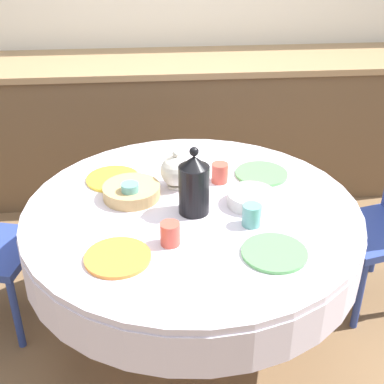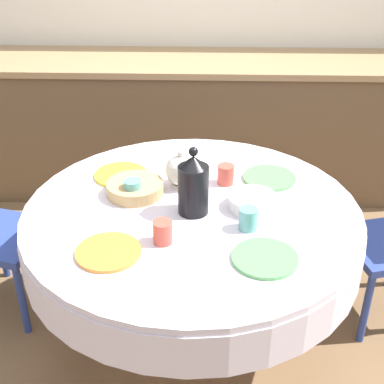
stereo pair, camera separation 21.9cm
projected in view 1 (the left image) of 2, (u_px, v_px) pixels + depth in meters
name	position (u px, v px, depth m)	size (l,w,h in m)	color
ground_plane	(192.00, 340.00, 2.61)	(12.00, 12.00, 0.00)	brown
kitchen_counter	(173.00, 126.00, 3.73)	(3.24, 0.64, 0.94)	brown
dining_table	(192.00, 232.00, 2.30)	(1.42, 1.42, 0.76)	olive
plate_near_left	(118.00, 257.00, 1.93)	(0.24, 0.24, 0.01)	orange
cup_near_left	(170.00, 234.00, 2.00)	(0.07, 0.07, 0.09)	#CC4C3D
plate_near_right	(274.00, 253.00, 1.96)	(0.24, 0.24, 0.01)	#5BA85B
cup_near_right	(252.00, 215.00, 2.11)	(0.07, 0.07, 0.09)	#5BA39E
plate_far_left	(113.00, 179.00, 2.45)	(0.24, 0.24, 0.01)	yellow
cup_far_left	(130.00, 193.00, 2.26)	(0.07, 0.07, 0.09)	#5BA39E
plate_far_right	(261.00, 174.00, 2.49)	(0.24, 0.24, 0.01)	#5BA85B
cup_far_right	(220.00, 173.00, 2.42)	(0.07, 0.07, 0.09)	#CC4C3D
coffee_carafe	(194.00, 185.00, 2.15)	(0.13, 0.13, 0.29)	black
teapot	(176.00, 171.00, 2.36)	(0.19, 0.14, 0.18)	silver
bread_basket	(132.00, 192.00, 2.30)	(0.25, 0.25, 0.06)	tan
fruit_bowl	(251.00, 198.00, 2.25)	(0.20, 0.20, 0.06)	silver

